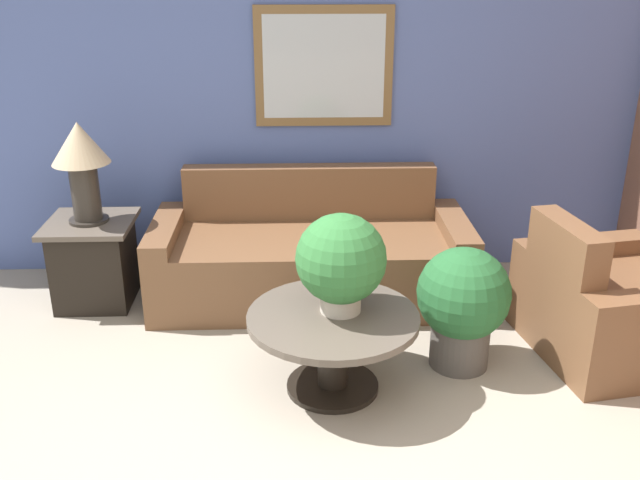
{
  "coord_description": "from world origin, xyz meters",
  "views": [
    {
      "loc": [
        0.12,
        -2.31,
        2.25
      ],
      "look_at": [
        0.26,
        1.72,
        0.62
      ],
      "focal_mm": 40.0,
      "sensor_mm": 36.0,
      "label": 1
    }
  ],
  "objects_px": {
    "table_lamp": "(81,157)",
    "potted_plant_floor": "(463,302)",
    "armchair": "(608,307)",
    "couch_main": "(311,257)",
    "side_table": "(94,261)",
    "coffee_table": "(333,335)",
    "potted_plant_on_table": "(341,261)"
  },
  "relations": [
    {
      "from": "potted_plant_floor",
      "to": "couch_main",
      "type": "bearing_deg",
      "value": 132.05
    },
    {
      "from": "armchair",
      "to": "side_table",
      "type": "xyz_separation_m",
      "value": [
        -3.23,
        0.78,
        0.01
      ]
    },
    {
      "from": "armchair",
      "to": "potted_plant_on_table",
      "type": "bearing_deg",
      "value": 91.01
    },
    {
      "from": "side_table",
      "to": "potted_plant_on_table",
      "type": "relative_size",
      "value": 1.08
    },
    {
      "from": "couch_main",
      "to": "coffee_table",
      "type": "bearing_deg",
      "value": -85.36
    },
    {
      "from": "armchair",
      "to": "table_lamp",
      "type": "bearing_deg",
      "value": 66.77
    },
    {
      "from": "side_table",
      "to": "potted_plant_on_table",
      "type": "distance_m",
      "value": 1.99
    },
    {
      "from": "couch_main",
      "to": "potted_plant_floor",
      "type": "height_order",
      "value": "couch_main"
    },
    {
      "from": "table_lamp",
      "to": "potted_plant_floor",
      "type": "relative_size",
      "value": 0.92
    },
    {
      "from": "couch_main",
      "to": "side_table",
      "type": "distance_m",
      "value": 1.48
    },
    {
      "from": "couch_main",
      "to": "side_table",
      "type": "relative_size",
      "value": 3.63
    },
    {
      "from": "side_table",
      "to": "potted_plant_floor",
      "type": "height_order",
      "value": "potted_plant_floor"
    },
    {
      "from": "couch_main",
      "to": "table_lamp",
      "type": "relative_size",
      "value": 3.21
    },
    {
      "from": "armchair",
      "to": "potted_plant_on_table",
      "type": "xyz_separation_m",
      "value": [
        -1.62,
        -0.31,
        0.46
      ]
    },
    {
      "from": "potted_plant_floor",
      "to": "armchair",
      "type": "bearing_deg",
      "value": 7.97
    },
    {
      "from": "table_lamp",
      "to": "side_table",
      "type": "bearing_deg",
      "value": 180.0
    },
    {
      "from": "potted_plant_on_table",
      "to": "table_lamp",
      "type": "bearing_deg",
      "value": 146.12
    },
    {
      "from": "coffee_table",
      "to": "potted_plant_floor",
      "type": "xyz_separation_m",
      "value": [
        0.75,
        0.23,
        0.07
      ]
    },
    {
      "from": "side_table",
      "to": "table_lamp",
      "type": "xyz_separation_m",
      "value": [
        0.0,
        0.0,
        0.73
      ]
    },
    {
      "from": "table_lamp",
      "to": "potted_plant_on_table",
      "type": "height_order",
      "value": "table_lamp"
    },
    {
      "from": "armchair",
      "to": "potted_plant_on_table",
      "type": "height_order",
      "value": "potted_plant_on_table"
    },
    {
      "from": "side_table",
      "to": "table_lamp",
      "type": "relative_size",
      "value": 0.88
    },
    {
      "from": "couch_main",
      "to": "coffee_table",
      "type": "distance_m",
      "value": 1.17
    },
    {
      "from": "table_lamp",
      "to": "potted_plant_on_table",
      "type": "distance_m",
      "value": 1.96
    },
    {
      "from": "potted_plant_floor",
      "to": "potted_plant_on_table",
      "type": "bearing_deg",
      "value": -165.78
    },
    {
      "from": "coffee_table",
      "to": "side_table",
      "type": "relative_size",
      "value": 1.57
    },
    {
      "from": "potted_plant_on_table",
      "to": "side_table",
      "type": "bearing_deg",
      "value": 146.12
    },
    {
      "from": "potted_plant_on_table",
      "to": "potted_plant_floor",
      "type": "bearing_deg",
      "value": 14.22
    },
    {
      "from": "table_lamp",
      "to": "potted_plant_floor",
      "type": "height_order",
      "value": "table_lamp"
    },
    {
      "from": "side_table",
      "to": "coffee_table",
      "type": "bearing_deg",
      "value": -35.71
    },
    {
      "from": "couch_main",
      "to": "potted_plant_on_table",
      "type": "bearing_deg",
      "value": -83.07
    },
    {
      "from": "armchair",
      "to": "side_table",
      "type": "height_order",
      "value": "armchair"
    }
  ]
}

